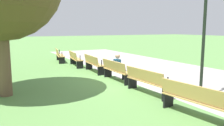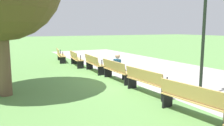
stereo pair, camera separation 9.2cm
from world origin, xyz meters
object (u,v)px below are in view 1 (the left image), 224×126
Objects in this scene: bench_1 at (75,58)px; person_seated at (119,66)px; bench_0 at (59,55)px; bench_3 at (116,70)px; lamp_post at (206,2)px; bench_2 at (93,63)px; bench_5 at (194,99)px; bench_4 at (147,81)px.

person_seated is at bearing 11.98° from bench_1.
bench_0 is 6.85m from bench_3.
lamp_post reaches higher than bench_0.
bench_5 is (6.85, -0.20, 0.00)m from bench_2.
bench_2 is 1.62× the size of person_seated.
lamp_post reaches higher than person_seated.
bench_4 is 2.29m from bench_5.
bench_5 is 1.64× the size of person_seated.
bench_3 is at bearing 169.81° from bench_5.
bench_4 is (4.57, 0.00, 0.00)m from bench_2.
bench_1 is 6.85m from bench_4.
person_seated is (4.57, 0.41, 0.16)m from bench_1.
bench_0 is at bearing -164.73° from bench_1.
person_seated is 0.27× the size of lamp_post.
bench_1 is 8.53m from lamp_post.
bench_0 is 11.39m from bench_5.
bench_5 is (9.12, 0.00, 0.00)m from bench_1.
bench_0 is 2.29m from bench_1.
lamp_post reaches higher than bench_4.
bench_3 is 4.57m from bench_5.
bench_1 is 0.44× the size of lamp_post.
person_seated is (-2.27, 0.21, 0.16)m from bench_4.
bench_3 is 4.48m from lamp_post.
bench_2 is 2.29m from bench_3.
bench_2 is at bearing -166.55° from lamp_post.
bench_5 is 3.24m from lamp_post.
bench_2 is at bearing 171.51° from bench_5.
bench_4 is at bearing 168.12° from bench_5.
bench_4 is at bearing 3.40° from bench_2.
bench_4 is 2.29m from person_seated.
bench_1 is 4.57m from bench_3.
bench_1 is at bearing -171.52° from bench_2.
bench_2 is at bearing 11.88° from bench_1.
bench_3 is at bearing 5.09° from bench_2.
bench_4 is at bearing -129.70° from lamp_post.
bench_0 and bench_1 have the same top height.
person_seated reaches higher than bench_0.
bench_0 and bench_5 have the same top height.
person_seated is 4.34m from lamp_post.
person_seated is at bearing 168.00° from bench_5.
bench_4 is at bearing -5.33° from person_seated.
bench_5 is at bearing -5.20° from person_seated.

